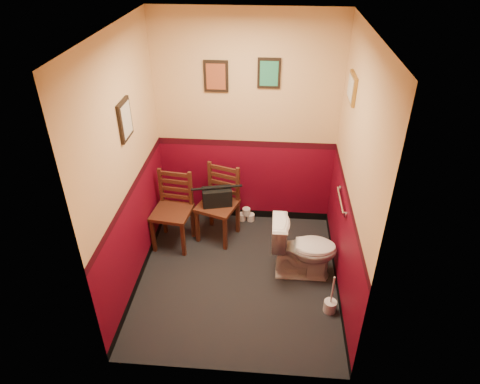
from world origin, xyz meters
name	(u,v)px	position (x,y,z in m)	size (l,w,h in m)	color
floor	(238,277)	(0.00, 0.00, 0.00)	(2.20, 2.40, 0.00)	black
ceiling	(237,30)	(0.00, 0.00, 2.70)	(2.20, 2.40, 0.00)	silver
wall_back	(246,126)	(0.00, 1.20, 1.35)	(2.20, 2.70, 0.00)	#5B0516
wall_front	(224,257)	(0.00, -1.20, 1.35)	(2.20, 2.70, 0.00)	#5B0516
wall_left	(127,171)	(-1.10, 0.00, 1.35)	(2.40, 2.70, 0.00)	#5B0516
wall_right	(353,180)	(1.10, 0.00, 1.35)	(2.40, 2.70, 0.00)	#5B0516
grab_bar	(341,200)	(1.07, 0.25, 0.95)	(0.05, 0.56, 0.06)	silver
framed_print_back_a	(216,76)	(-0.35, 1.18, 1.95)	(0.28, 0.04, 0.36)	black
framed_print_back_b	(269,73)	(0.25, 1.18, 2.00)	(0.26, 0.04, 0.34)	black
framed_print_left	(125,120)	(-1.08, 0.10, 1.85)	(0.04, 0.30, 0.38)	black
framed_print_right	(352,88)	(1.08, 0.60, 2.05)	(0.04, 0.34, 0.28)	olive
toilet	(304,248)	(0.72, 0.14, 0.36)	(0.41, 0.74, 0.72)	white
toilet_brush	(330,305)	(0.99, -0.41, 0.08)	(0.13, 0.13, 0.48)	silver
chair_left	(173,210)	(-0.84, 0.59, 0.48)	(0.50, 0.50, 0.95)	#482215
chair_right	(219,204)	(-0.31, 0.77, 0.48)	(0.56, 0.56, 0.95)	#482215
handbag	(217,197)	(-0.32, 0.73, 0.61)	(0.38, 0.25, 0.26)	black
tp_stack	(246,215)	(0.02, 1.12, 0.08)	(0.22, 0.11, 0.19)	silver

